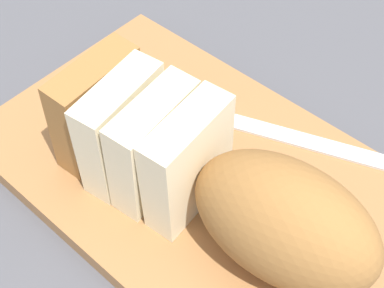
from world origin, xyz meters
name	(u,v)px	position (x,y,z in m)	size (l,w,h in m)	color
ground_plane	(192,177)	(0.00, 0.00, 0.00)	(3.00, 3.00, 0.00)	#4C4C51
cutting_board	(192,170)	(0.00, 0.00, 0.01)	(0.41, 0.27, 0.02)	#9E6B3D
bread_loaf	(217,182)	(-0.05, 0.03, 0.08)	(0.31, 0.11, 0.11)	#996633
bread_knife	(230,115)	(0.01, -0.07, 0.03)	(0.28, 0.11, 0.02)	silver
crumb_near_knife	(183,143)	(0.02, -0.01, 0.02)	(0.00, 0.00, 0.00)	#996633
crumb_near_loaf	(197,151)	(0.00, -0.01, 0.03)	(0.00, 0.00, 0.00)	#996633
crumb_stray_left	(266,209)	(-0.09, 0.00, 0.02)	(0.00, 0.00, 0.00)	#996633
crumb_stray_right	(190,190)	(-0.02, 0.03, 0.02)	(0.00, 0.00, 0.00)	#996633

